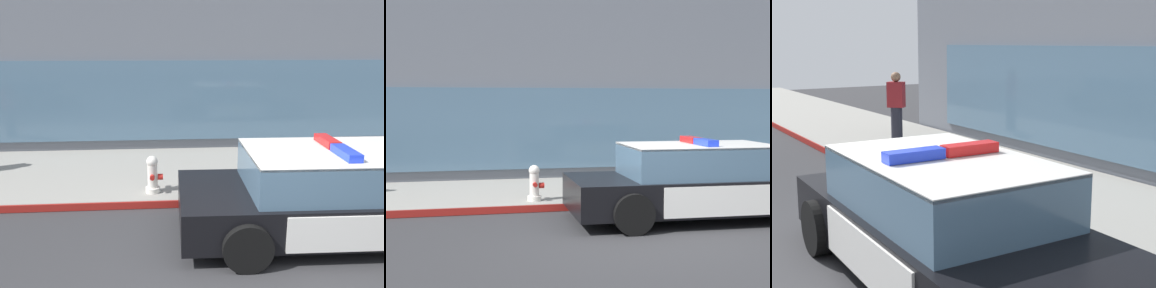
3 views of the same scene
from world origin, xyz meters
The scene contains 6 objects.
ground centered at (0.00, 0.00, 0.00)m, with size 48.00×48.00×0.00m, color #303033.
sidewalk centered at (0.00, 4.17, 0.07)m, with size 48.00×3.57×0.15m, color gray.
curb_red_paint centered at (0.00, 2.37, 0.08)m, with size 28.80×0.04×0.14m, color maroon.
storefront_building centered at (2.90, 11.55, 4.20)m, with size 21.93×11.18×8.39m.
police_cruiser centered at (1.62, 1.20, 0.68)m, with size 5.15×2.16×1.49m.
fire_hydrant centered at (-1.32, 2.81, 0.50)m, with size 0.34×0.39×0.73m.
Camera 1 is at (-1.09, -4.13, 2.94)m, focal length 35.76 mm.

